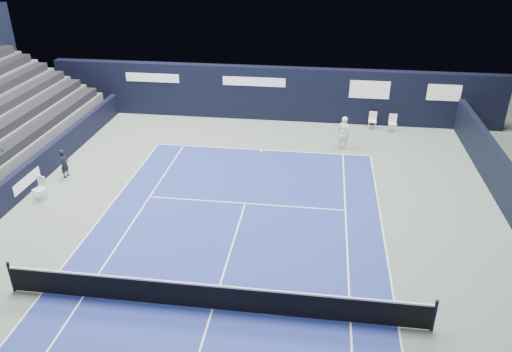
{
  "coord_description": "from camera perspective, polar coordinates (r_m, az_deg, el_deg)",
  "views": [
    {
      "loc": [
        2.86,
        -11.27,
        10.45
      ],
      "look_at": [
        0.45,
        6.43,
        1.3
      ],
      "focal_mm": 35.0,
      "sensor_mm": 36.0,
      "label": 1
    }
  ],
  "objects": [
    {
      "name": "court_markings",
      "position": [
        15.63,
        -5.0,
        -14.92
      ],
      "size": [
        11.03,
        23.83,
        0.0
      ],
      "color": "white",
      "rests_on": "court_surface"
    },
    {
      "name": "tennis_player",
      "position": [
        25.87,
        9.99,
        4.92
      ],
      "size": [
        0.74,
        0.93,
        1.71
      ],
      "color": "white",
      "rests_on": "ground"
    },
    {
      "name": "side_barrier_left",
      "position": [
        23.4,
        -25.09,
        -0.53
      ],
      "size": [
        0.33,
        22.0,
        1.2
      ],
      "color": "black",
      "rests_on": "ground"
    },
    {
      "name": "folding_chair_back_a",
      "position": [
        28.9,
        13.21,
        6.55
      ],
      "size": [
        0.46,
        0.49,
        0.97
      ],
      "rotation": [
        0.0,
        0.0,
        -0.08
      ],
      "color": "white",
      "rests_on": "ground"
    },
    {
      "name": "folding_chair_back_b",
      "position": [
        28.75,
        15.35,
        6.0
      ],
      "size": [
        0.44,
        0.43,
        0.98
      ],
      "rotation": [
        0.0,
        0.0,
        -0.03
      ],
      "color": "silver",
      "rests_on": "ground"
    },
    {
      "name": "court_surface",
      "position": [
        15.63,
        -4.99,
        -14.94
      ],
      "size": [
        10.97,
        23.77,
        0.01
      ],
      "primitive_type": "cube",
      "color": "navy",
      "rests_on": "ground"
    },
    {
      "name": "line_judge",
      "position": [
        24.2,
        -21.05,
        1.35
      ],
      "size": [
        0.37,
        0.52,
        1.34
      ],
      "primitive_type": "imported",
      "rotation": [
        0.0,
        0.0,
        1.47
      ],
      "color": "black",
      "rests_on": "ground"
    },
    {
      "name": "tennis_net",
      "position": [
        15.3,
        -5.07,
        -13.53
      ],
      "size": [
        12.9,
        0.1,
        1.1
      ],
      "color": "black",
      "rests_on": "ground"
    },
    {
      "name": "ground",
      "position": [
        17.13,
        -3.56,
        -10.53
      ],
      "size": [
        48.0,
        48.0,
        0.0
      ],
      "primitive_type": "plane",
      "color": "slate",
      "rests_on": "ground"
    },
    {
      "name": "back_sponsor_wall",
      "position": [
        29.3,
        1.82,
        9.42
      ],
      "size": [
        26.0,
        0.63,
        3.1
      ],
      "color": "black",
      "rests_on": "ground"
    },
    {
      "name": "line_judge_chair",
      "position": [
        22.71,
        -23.42,
        -1.08
      ],
      "size": [
        0.55,
        0.54,
        1.01
      ],
      "rotation": [
        0.0,
        0.0,
        -0.31
      ],
      "color": "white",
      "rests_on": "ground"
    }
  ]
}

